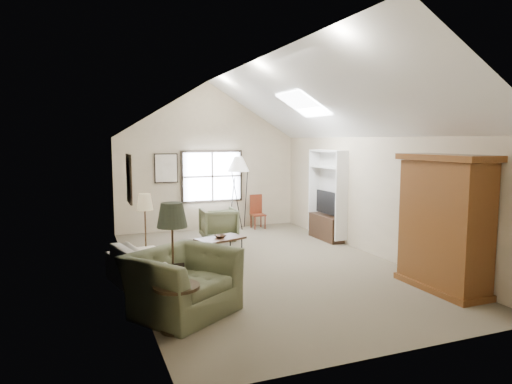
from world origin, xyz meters
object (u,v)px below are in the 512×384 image
object	(u,v)px
coffee_table	(220,250)
side_chair	(258,212)
armoire	(444,223)
side_table	(177,308)
armchair_far	(219,224)
sofa	(157,271)
armchair_near	(182,283)

from	to	relation	value
coffee_table	side_chair	xyz separation A→B (m)	(1.99, 2.95, 0.22)
armoire	side_table	distance (m)	4.45
armoire	armchair_far	xyz separation A→B (m)	(-2.33, 4.95, -0.71)
armoire	sofa	xyz separation A→B (m)	(-4.38, 1.55, -0.75)
armoire	side_table	xyz separation A→B (m)	(-4.38, -0.05, -0.80)
armchair_far	side_table	xyz separation A→B (m)	(-2.05, -5.00, -0.09)
armoire	coffee_table	bearing A→B (deg)	134.04
sofa	armchair_far	world-z (taller)	armchair_far
armchair_near	side_table	bearing A→B (deg)	-142.74
coffee_table	side_chair	size ratio (longest dim) A/B	1.02
coffee_table	armchair_near	bearing A→B (deg)	-117.83
armoire	side_table	size ratio (longest dim) A/B	3.68
side_table	armoire	bearing A→B (deg)	0.61
armchair_near	armchair_far	distance (m)	4.82
armoire	armchair_near	xyz separation A→B (m)	(-4.19, 0.50, -0.66)
armchair_far	side_chair	bearing A→B (deg)	-141.77
armoire	side_chair	bearing A→B (deg)	98.60
armoire	sofa	distance (m)	4.71
armchair_far	armchair_near	bearing A→B (deg)	71.10
armoire	side_chair	size ratio (longest dim) A/B	2.36
sofa	armchair_near	world-z (taller)	armchair_near
side_chair	armchair_near	bearing A→B (deg)	-121.76
side_table	side_chair	bearing A→B (deg)	59.77
side_table	side_chair	distance (m)	6.92
side_chair	armoire	bearing A→B (deg)	-81.91
side_chair	side_table	bearing A→B (deg)	-120.74
armoire	side_table	world-z (taller)	armoire
armoire	armchair_far	bearing A→B (deg)	115.19
armchair_near	coffee_table	xyz separation A→B (m)	(1.31, 2.48, -0.20)
armchair_near	armchair_far	world-z (taller)	armchair_near
armchair_near	side_table	distance (m)	0.60
coffee_table	side_chair	distance (m)	3.56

